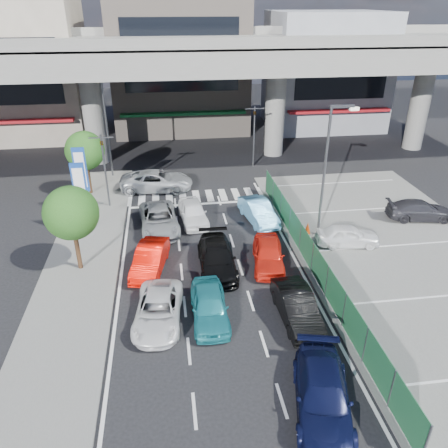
{
  "coord_description": "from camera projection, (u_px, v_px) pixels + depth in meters",
  "views": [
    {
      "loc": [
        -2.02,
        -16.82,
        13.07
      ],
      "look_at": [
        0.89,
        4.3,
        2.06
      ],
      "focal_mm": 35.0,
      "sensor_mm": 36.0,
      "label": 1
    }
  ],
  "objects": [
    {
      "name": "parking_lot",
      "position": [
        411.0,
        264.0,
        24.12
      ],
      "size": [
        12.0,
        28.0,
        0.06
      ],
      "primitive_type": "cube",
      "color": "#61615E",
      "rests_on": "ground"
    },
    {
      "name": "tree_far",
      "position": [
        85.0,
        151.0,
        31.31
      ],
      "size": [
        2.8,
        2.8,
        4.8
      ],
      "color": "#382314",
      "rests_on": "ground"
    },
    {
      "name": "ground",
      "position": [
        218.0,
        304.0,
        21.04
      ],
      "size": [
        120.0,
        120.0,
        0.0
      ],
      "primitive_type": "plane",
      "color": "black",
      "rests_on": "ground"
    },
    {
      "name": "sedan_black_mid",
      "position": [
        217.0,
        258.0,
        23.44
      ],
      "size": [
        2.02,
        4.79,
        1.38
      ],
      "primitive_type": "imported",
      "rotation": [
        0.0,
        0.0,
        -0.02
      ],
      "color": "black",
      "rests_on": "ground"
    },
    {
      "name": "traffic_light_left",
      "position": [
        103.0,
        153.0,
        29.05
      ],
      "size": [
        1.6,
        1.24,
        5.2
      ],
      "color": "#595B60",
      "rests_on": "ground"
    },
    {
      "name": "building_west",
      "position": [
        22.0,
        72.0,
        44.26
      ],
      "size": [
        12.0,
        10.9,
        13.0
      ],
      "color": "gray",
      "rests_on": "ground"
    },
    {
      "name": "street_lamp_right",
      "position": [
        328.0,
        162.0,
        25.01
      ],
      "size": [
        1.65,
        0.22,
        8.0
      ],
      "color": "#595B60",
      "rests_on": "ground"
    },
    {
      "name": "signboard_far",
      "position": [
        81.0,
        172.0,
        28.39
      ],
      "size": [
        0.8,
        0.14,
        4.7
      ],
      "color": "#595B60",
      "rests_on": "ground"
    },
    {
      "name": "traffic_cone",
      "position": [
        308.0,
        228.0,
        27.1
      ],
      "size": [
        0.45,
        0.45,
        0.74
      ],
      "primitive_type": "cone",
      "rotation": [
        0.0,
        0.0,
        0.19
      ],
      "color": "#E5420C",
      "rests_on": "parking_lot"
    },
    {
      "name": "wagon_silver_front_left",
      "position": [
        159.0,
        219.0,
        27.54
      ],
      "size": [
        2.71,
        5.14,
        1.38
      ],
      "primitive_type": "imported",
      "rotation": [
        0.0,
        0.0,
        0.09
      ],
      "color": "#929699",
      "rests_on": "ground"
    },
    {
      "name": "expressway",
      "position": [
        185.0,
        57.0,
        36.39
      ],
      "size": [
        64.0,
        14.0,
        10.75
      ],
      "color": "slate",
      "rests_on": "ground"
    },
    {
      "name": "crossing_wagon_silver",
      "position": [
        157.0,
        181.0,
        33.24
      ],
      "size": [
        5.6,
        2.87,
        1.51
      ],
      "primitive_type": "imported",
      "rotation": [
        0.0,
        0.0,
        1.5
      ],
      "color": "#AEB2B6",
      "rests_on": "ground"
    },
    {
      "name": "street_lamp_left",
      "position": [
        108.0,
        119.0,
        33.93
      ],
      "size": [
        1.65,
        0.22,
        8.0
      ],
      "color": "#595B60",
      "rests_on": "ground"
    },
    {
      "name": "signboard_near",
      "position": [
        80.0,
        189.0,
        25.8
      ],
      "size": [
        0.8,
        0.14,
        4.7
      ],
      "color": "#595B60",
      "rests_on": "ground"
    },
    {
      "name": "taxi_teal_mid",
      "position": [
        209.0,
        306.0,
        19.79
      ],
      "size": [
        1.67,
        4.07,
        1.38
      ],
      "primitive_type": "imported",
      "rotation": [
        0.0,
        0.0,
        -0.01
      ],
      "color": "teal",
      "rests_on": "ground"
    },
    {
      "name": "taxi_orange_right",
      "position": [
        268.0,
        254.0,
        23.79
      ],
      "size": [
        2.25,
        4.26,
        1.38
      ],
      "primitive_type": "imported",
      "rotation": [
        0.0,
        0.0,
        -0.16
      ],
      "color": "red",
      "rests_on": "ground"
    },
    {
      "name": "building_center",
      "position": [
        179.0,
        58.0,
        46.63
      ],
      "size": [
        14.0,
        10.9,
        15.0
      ],
      "color": "gray",
      "rests_on": "ground"
    },
    {
      "name": "tree_near",
      "position": [
        71.0,
        213.0,
        22.16
      ],
      "size": [
        2.8,
        2.8,
        4.8
      ],
      "color": "#382314",
      "rests_on": "ground"
    },
    {
      "name": "fence_run",
      "position": [
        319.0,
        268.0,
        22.15
      ],
      "size": [
        0.16,
        22.0,
        1.8
      ],
      "primitive_type": null,
      "color": "#1F5B36",
      "rests_on": "ground"
    },
    {
      "name": "building_east",
      "position": [
        325.0,
        71.0,
        48.38
      ],
      "size": [
        12.0,
        10.9,
        12.0
      ],
      "color": "gray",
      "rests_on": "ground"
    },
    {
      "name": "sedan_white_mid_left",
      "position": [
        158.0,
        310.0,
        19.63
      ],
      "size": [
        2.48,
        4.59,
        1.22
      ],
      "primitive_type": "imported",
      "rotation": [
        0.0,
        0.0,
        -0.11
      ],
      "color": "white",
      "rests_on": "ground"
    },
    {
      "name": "traffic_light_right",
      "position": [
        254.0,
        121.0,
        36.63
      ],
      "size": [
        1.6,
        1.24,
        5.2
      ],
      "color": "#595B60",
      "rests_on": "ground"
    },
    {
      "name": "taxi_orange_left",
      "position": [
        150.0,
        259.0,
        23.39
      ],
      "size": [
        2.23,
        4.3,
        1.35
      ],
      "primitive_type": "imported",
      "rotation": [
        0.0,
        0.0,
        -0.2
      ],
      "color": "#F81004",
      "rests_on": "ground"
    },
    {
      "name": "minivan_navy_back",
      "position": [
        323.0,
        395.0,
        15.34
      ],
      "size": [
        3.0,
        5.08,
        1.38
      ],
      "primitive_type": "imported",
      "rotation": [
        0.0,
        0.0,
        -0.24
      ],
      "color": "black",
      "rests_on": "ground"
    },
    {
      "name": "sidewalk_left",
      "position": [
        81.0,
        268.0,
        23.69
      ],
      "size": [
        4.0,
        30.0,
        0.12
      ],
      "primitive_type": "cube",
      "color": "#61615E",
      "rests_on": "ground"
    },
    {
      "name": "sedan_white_front_mid",
      "position": [
        193.0,
        212.0,
        28.46
      ],
      "size": [
        2.02,
        4.19,
        1.38
      ],
      "primitive_type": "imported",
      "rotation": [
        0.0,
        0.0,
        0.1
      ],
      "color": "white",
      "rests_on": "ground"
    },
    {
      "name": "kei_truck_front_right",
      "position": [
        258.0,
        211.0,
        28.58
      ],
      "size": [
        2.18,
        4.38,
        1.38
      ],
      "primitive_type": "imported",
      "rotation": [
        0.0,
        0.0,
        0.18
      ],
      "color": "#67BFF7",
      "rests_on": "ground"
    },
    {
      "name": "hatch_black_mid_right",
      "position": [
        297.0,
        307.0,
        19.72
      ],
      "size": [
        1.57,
        4.21,
        1.37
      ],
      "primitive_type": "imported",
      "rotation": [
        0.0,
        0.0,
        0.03
      ],
      "color": "black",
      "rests_on": "ground"
    },
    {
      "name": "parked_sedan_white",
      "position": [
        348.0,
        235.0,
        25.68
      ],
      "size": [
        3.85,
        1.97,
        1.25
      ],
      "primitive_type": "imported",
      "rotation": [
        0.0,
        0.0,
        1.43
      ],
      "color": "white",
      "rests_on": "parking_lot"
    },
    {
      "name": "parked_sedan_dgrey",
      "position": [
        420.0,
        210.0,
        28.77
      ],
      "size": [
        4.54,
        2.42,
        1.25
      ],
      "primitive_type": "imported",
      "rotation": [
        0.0,
        0.0,
        1.41
      ],
      "color": "#303035",
      "rests_on": "parking_lot"
    }
  ]
}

